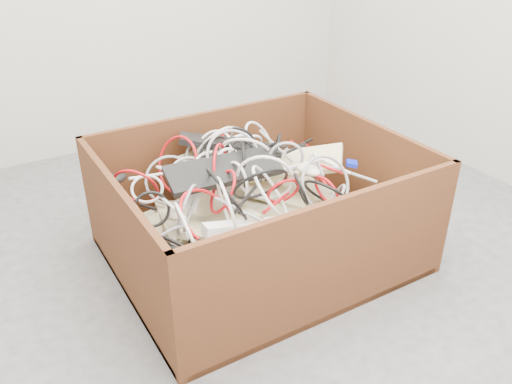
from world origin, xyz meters
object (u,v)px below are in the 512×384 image
power_strip_left (197,186)px  power_strip_right (243,228)px  vga_plug (352,164)px  cardboard_box (255,230)px

power_strip_left → power_strip_right: power_strip_left is taller
power_strip_right → vga_plug: 0.63m
cardboard_box → vga_plug: 0.50m
power_strip_left → power_strip_right: (0.02, -0.32, -0.03)m
cardboard_box → power_strip_right: (-0.19, -0.23, 0.20)m
power_strip_left → vga_plug: bearing=-66.7°
power_strip_right → cardboard_box: bearing=56.0°
cardboard_box → power_strip_left: (-0.21, 0.09, 0.22)m
cardboard_box → vga_plug: (0.42, -0.09, 0.24)m
power_strip_right → power_strip_left: bearing=99.0°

